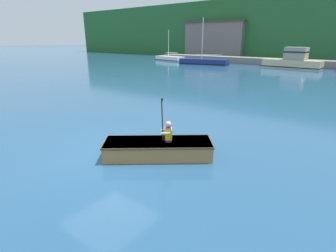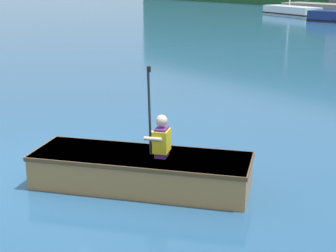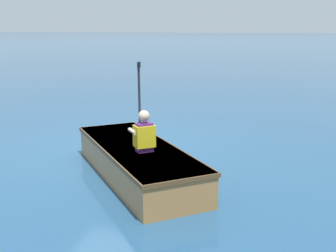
# 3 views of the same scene
# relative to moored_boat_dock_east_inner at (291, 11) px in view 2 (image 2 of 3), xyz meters

# --- Properties ---
(ground_plane) EXTENTS (300.00, 300.00, 0.00)m
(ground_plane) POSITION_rel_moored_boat_dock_east_inner_xyz_m (20.92, -30.75, -0.34)
(ground_plane) COLOR navy
(moored_boat_dock_east_inner) EXTENTS (5.68, 2.73, 4.85)m
(moored_boat_dock_east_inner) POSITION_rel_moored_boat_dock_east_inner_xyz_m (0.00, 0.00, 0.00)
(moored_boat_dock_east_inner) COLOR white
(moored_boat_dock_east_inner) RESTS_ON ground
(rowboat_foreground) EXTENTS (3.19, 2.87, 0.51)m
(rowboat_foreground) POSITION_rel_moored_boat_dock_east_inner_xyz_m (22.31, -29.94, -0.06)
(rowboat_foreground) COLOR #A3703D
(rowboat_foreground) RESTS_ON ground
(person_paddler) EXTENTS (0.46, 0.46, 1.31)m
(person_paddler) POSITION_rel_moored_boat_dock_east_inner_xyz_m (22.58, -29.72, 0.45)
(person_paddler) COLOR #592672
(person_paddler) RESTS_ON rowboat_foreground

